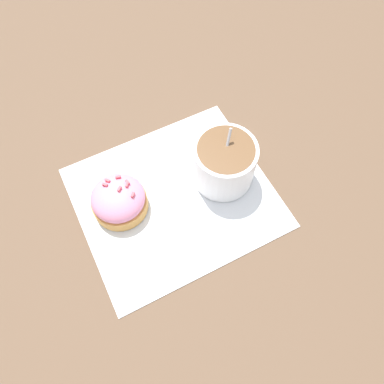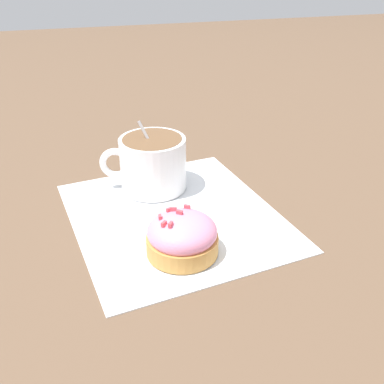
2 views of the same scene
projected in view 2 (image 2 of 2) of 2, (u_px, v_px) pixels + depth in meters
name	position (u px, v px, depth m)	size (l,w,h in m)	color
ground_plane	(175.00, 216.00, 0.56)	(3.00, 3.00, 0.00)	brown
paper_napkin	(175.00, 215.00, 0.56)	(0.30, 0.28, 0.00)	white
coffee_cup	(152.00, 161.00, 0.60)	(0.09, 0.12, 0.09)	white
frosted_pastry	(182.00, 236.00, 0.48)	(0.08, 0.08, 0.05)	#D19347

